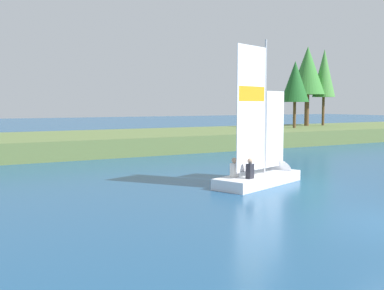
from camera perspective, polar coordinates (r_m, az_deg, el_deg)
shore_bank at (r=32.55m, az=-10.48°, el=0.37°), size 80.00×10.18×1.11m
shoreline_tree_left at (r=40.98m, az=12.37°, el=7.49°), size 2.38×2.38×5.62m
shoreline_tree_midleft at (r=45.05m, az=13.82°, el=8.71°), size 3.17×3.17×7.29m
shoreline_tree_centre at (r=46.34m, az=15.71°, el=8.35°), size 2.10×2.10×7.14m
sailboat at (r=19.07m, az=9.25°, el=-3.09°), size 4.91×2.87×6.03m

